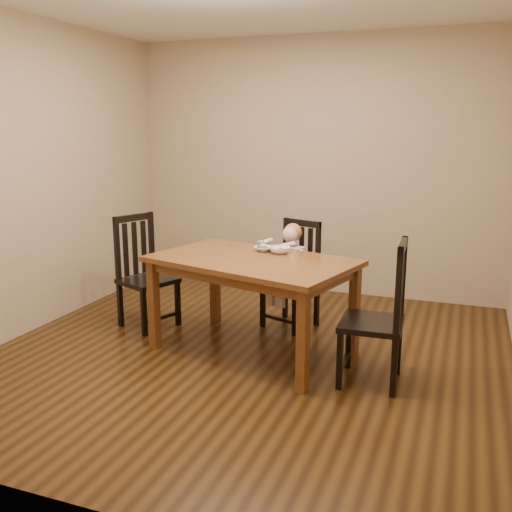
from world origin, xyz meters
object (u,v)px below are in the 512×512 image
at_px(chair_child, 293,276).
at_px(chair_left, 144,274).
at_px(bowl_veg, 280,250).
at_px(toddler, 290,264).
at_px(dining_table, 252,269).
at_px(chair_right, 379,316).
at_px(bowl_peas, 264,249).

distance_m(chair_child, chair_left, 1.35).
bearing_deg(chair_left, bowl_veg, 111.82).
relative_size(chair_child, toddler, 1.98).
xyz_separation_m(chair_left, toddler, (1.25, 0.42, 0.10)).
height_order(chair_child, chair_left, chair_left).
xyz_separation_m(dining_table, chair_child, (0.12, 0.73, -0.22)).
distance_m(chair_left, chair_right, 2.22).
relative_size(chair_child, bowl_veg, 5.68).
bearing_deg(chair_right, dining_table, 75.58).
relative_size(dining_table, bowl_peas, 11.38).
height_order(dining_table, bowl_veg, bowl_veg).
bearing_deg(chair_child, bowl_veg, 112.30).
relative_size(chair_left, bowl_peas, 6.62).
relative_size(dining_table, chair_child, 1.81).
bearing_deg(chair_child, chair_left, 39.67).
distance_m(dining_table, chair_right, 1.07).
bearing_deg(bowl_peas, chair_right, -26.10).
relative_size(dining_table, toddler, 3.58).
xyz_separation_m(chair_left, chair_right, (2.17, -0.48, 0.01)).
relative_size(dining_table, bowl_veg, 10.27).
xyz_separation_m(dining_table, chair_left, (-1.14, 0.26, -0.20)).
relative_size(chair_left, toddler, 2.08).
bearing_deg(toddler, chair_right, 154.95).
relative_size(chair_child, chair_right, 0.93).
relative_size(chair_right, toddler, 2.13).
xyz_separation_m(chair_child, toddler, (-0.02, -0.05, 0.12)).
bearing_deg(dining_table, bowl_peas, 90.69).
relative_size(chair_child, chair_left, 0.95).
bearing_deg(toddler, bowl_veg, 114.73).
height_order(dining_table, chair_left, chair_left).
bearing_deg(dining_table, chair_child, 80.59).
distance_m(chair_child, chair_right, 1.32).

